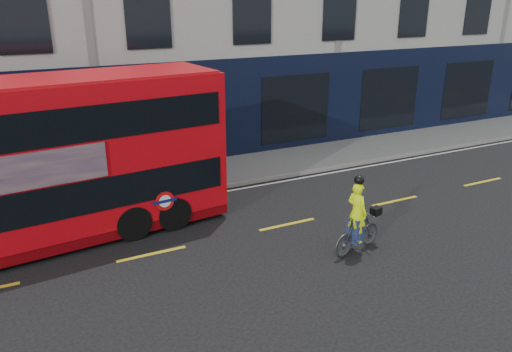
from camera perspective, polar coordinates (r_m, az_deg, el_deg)
ground at (r=11.97m, az=-9.94°, el=-11.89°), size 120.00×120.00×0.00m
pavement at (r=17.70m, az=-16.03°, el=-1.39°), size 60.00×3.00×0.12m
kerb at (r=16.32m, az=-15.03°, el=-3.10°), size 60.00×0.12×0.13m
road_edge_line at (r=16.07m, az=-14.79°, el=-3.68°), size 58.00×0.10×0.01m
lane_dashes at (r=13.23m, az=-11.83°, el=-8.71°), size 58.00×0.12×0.01m
bus at (r=13.85m, az=-25.69°, el=1.01°), size 10.97×3.55×4.35m
cyclist at (r=13.04m, az=11.52°, el=-5.69°), size 1.75×0.86×2.11m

